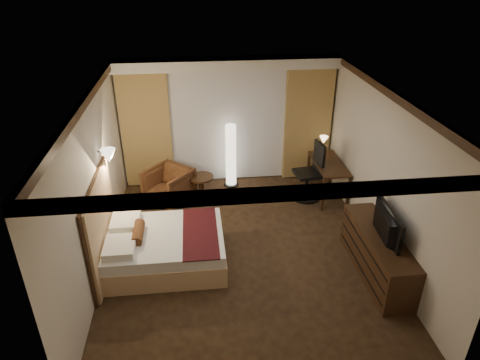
{
  "coord_description": "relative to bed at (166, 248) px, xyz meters",
  "views": [
    {
      "loc": [
        -0.7,
        -5.83,
        4.44
      ],
      "look_at": [
        0.0,
        0.4,
        1.15
      ],
      "focal_mm": 32.0,
      "sensor_mm": 36.0,
      "label": 1
    }
  ],
  "objects": [
    {
      "name": "floor",
      "position": [
        1.26,
        0.16,
        -0.27
      ],
      "size": [
        4.5,
        5.5,
        0.01
      ],
      "primitive_type": "cube",
      "color": "black",
      "rests_on": "ground"
    },
    {
      "name": "ceiling",
      "position": [
        1.26,
        0.16,
        2.43
      ],
      "size": [
        4.5,
        5.5,
        0.01
      ],
      "primitive_type": "cube",
      "color": "white",
      "rests_on": "back_wall"
    },
    {
      "name": "back_wall",
      "position": [
        1.26,
        2.91,
        1.08
      ],
      "size": [
        4.5,
        0.02,
        2.7
      ],
      "primitive_type": "cube",
      "color": "beige",
      "rests_on": "floor"
    },
    {
      "name": "left_wall",
      "position": [
        -0.99,
        0.16,
        1.08
      ],
      "size": [
        0.02,
        5.5,
        2.7
      ],
      "primitive_type": "cube",
      "color": "beige",
      "rests_on": "floor"
    },
    {
      "name": "right_wall",
      "position": [
        3.51,
        0.16,
        1.08
      ],
      "size": [
        0.02,
        5.5,
        2.7
      ],
      "primitive_type": "cube",
      "color": "beige",
      "rests_on": "floor"
    },
    {
      "name": "crown_molding",
      "position": [
        1.26,
        0.16,
        2.37
      ],
      "size": [
        4.5,
        5.5,
        0.12
      ],
      "primitive_type": null,
      "color": "black",
      "rests_on": "ceiling"
    },
    {
      "name": "soffit",
      "position": [
        1.26,
        2.66,
        2.33
      ],
      "size": [
        4.5,
        0.5,
        0.2
      ],
      "primitive_type": "cube",
      "color": "white",
      "rests_on": "ceiling"
    },
    {
      "name": "curtain_sheer",
      "position": [
        1.26,
        2.83,
        0.98
      ],
      "size": [
        2.48,
        0.04,
        2.45
      ],
      "primitive_type": "cube",
      "color": "silver",
      "rests_on": "back_wall"
    },
    {
      "name": "curtain_left_drape",
      "position": [
        -0.44,
        2.77,
        0.98
      ],
      "size": [
        1.0,
        0.14,
        2.45
      ],
      "primitive_type": "cube",
      "color": "tan",
      "rests_on": "back_wall"
    },
    {
      "name": "curtain_right_drape",
      "position": [
        2.96,
        2.77,
        0.98
      ],
      "size": [
        1.0,
        0.14,
        2.45
      ],
      "primitive_type": "cube",
      "color": "tan",
      "rests_on": "back_wall"
    },
    {
      "name": "wall_sconce",
      "position": [
        -0.83,
        0.73,
        1.35
      ],
      "size": [
        0.24,
        0.24,
        0.24
      ],
      "primitive_type": null,
      "color": "white",
      "rests_on": "left_wall"
    },
    {
      "name": "bed",
      "position": [
        0.0,
        0.0,
        0.0
      ],
      "size": [
        1.86,
        1.45,
        0.54
      ],
      "primitive_type": null,
      "color": "white",
      "rests_on": "floor"
    },
    {
      "name": "headboard",
      "position": [
        -0.94,
        0.0,
        0.48
      ],
      "size": [
        0.12,
        1.75,
        1.5
      ],
      "primitive_type": null,
      "color": "tan",
      "rests_on": "floor"
    },
    {
      "name": "armchair",
      "position": [
        -0.02,
        1.93,
        0.13
      ],
      "size": [
        1.08,
        1.08,
        0.81
      ],
      "primitive_type": "imported",
      "rotation": [
        0.0,
        0.0,
        -0.71
      ],
      "color": "#462915",
      "rests_on": "floor"
    },
    {
      "name": "side_table",
      "position": [
        0.63,
        1.95,
        -0.0
      ],
      "size": [
        0.49,
        0.49,
        0.54
      ],
      "primitive_type": null,
      "color": "black",
      "rests_on": "floor"
    },
    {
      "name": "floor_lamp",
      "position": [
        1.29,
        2.53,
        0.43
      ],
      "size": [
        0.29,
        0.29,
        1.4
      ],
      "primitive_type": null,
      "color": "white",
      "rests_on": "floor"
    },
    {
      "name": "desk",
      "position": [
        3.21,
        1.86,
        0.1
      ],
      "size": [
        0.55,
        1.25,
        0.75
      ],
      "primitive_type": null,
      "color": "black",
      "rests_on": "floor"
    },
    {
      "name": "desk_lamp",
      "position": [
        3.21,
        2.33,
        0.65
      ],
      "size": [
        0.18,
        0.18,
        0.34
      ],
      "primitive_type": null,
      "color": "#FFD899",
      "rests_on": "desk"
    },
    {
      "name": "office_chair",
      "position": [
        2.77,
        1.81,
        0.33
      ],
      "size": [
        0.66,
        0.66,
        1.2
      ],
      "primitive_type": null,
      "rotation": [
        0.0,
        0.0,
        0.14
      ],
      "color": "black",
      "rests_on": "floor"
    },
    {
      "name": "dresser",
      "position": [
        3.26,
        -0.63,
        0.09
      ],
      "size": [
        0.5,
        1.86,
        0.72
      ],
      "primitive_type": null,
      "color": "black",
      "rests_on": "floor"
    },
    {
      "name": "television",
      "position": [
        3.23,
        -0.63,
        0.74
      ],
      "size": [
        0.66,
        1.06,
        0.13
      ],
      "primitive_type": "imported",
      "rotation": [
        0.0,
        0.0,
        1.5
      ],
      "color": "black",
      "rests_on": "dresser"
    }
  ]
}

